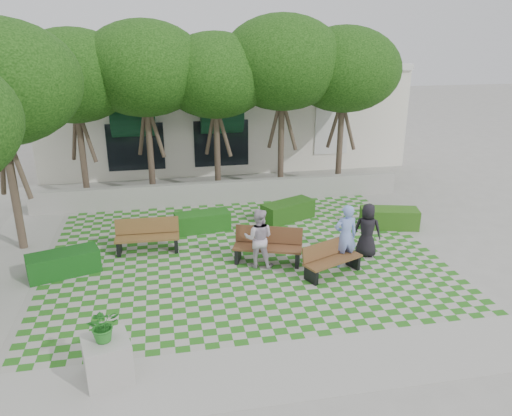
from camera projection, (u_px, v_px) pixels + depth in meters
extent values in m
plane|color=gray|center=(249.00, 270.00, 14.90)|extent=(90.00, 90.00, 0.00)
plane|color=#2B721E|center=(244.00, 256.00, 15.82)|extent=(12.00, 12.00, 0.00)
cube|color=#9E9B93|center=(289.00, 369.00, 10.56)|extent=(16.00, 2.00, 0.01)
cube|color=#9E9B93|center=(0.00, 276.00, 14.53)|extent=(2.00, 12.00, 0.01)
cube|color=#9E9B93|center=(222.00, 192.00, 20.46)|extent=(15.00, 0.36, 0.90)
cube|color=brown|center=(333.00, 260.00, 14.46)|extent=(1.92, 1.26, 0.06)
cube|color=brown|center=(327.00, 248.00, 14.57)|extent=(1.75, 0.86, 0.47)
cube|color=black|center=(311.00, 275.00, 14.10)|extent=(0.30, 0.51, 0.45)
cube|color=black|center=(353.00, 260.00, 14.98)|extent=(0.30, 0.51, 0.45)
cube|color=#57341D|center=(268.00, 248.00, 15.15)|extent=(2.16, 1.28, 0.07)
cube|color=#57341D|center=(269.00, 234.00, 15.33)|extent=(2.00, 0.82, 0.52)
cube|color=black|center=(238.00, 254.00, 15.37)|extent=(0.30, 0.58, 0.51)
cube|color=black|center=(298.00, 257.00, 15.12)|extent=(0.30, 0.58, 0.51)
cube|color=brown|center=(147.00, 238.00, 15.91)|extent=(2.04, 0.68, 0.07)
cube|color=brown|center=(147.00, 225.00, 16.08)|extent=(2.02, 0.21, 0.51)
cube|color=black|center=(119.00, 247.00, 15.87)|extent=(0.13, 0.56, 0.49)
cube|color=black|center=(176.00, 243.00, 16.14)|extent=(0.13, 0.56, 0.49)
cube|color=#275316|center=(389.00, 218.00, 17.96)|extent=(2.16, 1.29, 0.71)
cube|color=#1D4813|center=(288.00, 211.00, 18.67)|extent=(2.16, 1.56, 0.70)
cube|color=#185015|center=(203.00, 222.00, 17.69)|extent=(1.99, 1.00, 0.67)
cube|color=#124515|center=(64.00, 263.00, 14.53)|extent=(2.14, 1.37, 0.70)
cube|color=#9E9B93|center=(107.00, 359.00, 10.18)|extent=(1.09, 1.09, 0.91)
imported|color=#287B26|center=(103.00, 325.00, 9.90)|extent=(0.75, 0.68, 0.71)
imported|color=#7D96E3|center=(346.00, 236.00, 14.80)|extent=(0.73, 0.48, 1.97)
imported|color=black|center=(367.00, 230.00, 15.56)|extent=(1.00, 0.87, 1.72)
imported|color=silver|center=(259.00, 238.00, 14.83)|extent=(1.06, 0.93, 1.83)
cylinder|color=#47382B|center=(83.00, 158.00, 20.30)|extent=(0.26, 0.26, 3.64)
ellipsoid|color=#1E4C11|center=(73.00, 76.00, 19.19)|extent=(4.80, 4.80, 3.60)
cylinder|color=#47382B|center=(150.00, 153.00, 20.76)|extent=(0.26, 0.26, 3.81)
ellipsoid|color=#1E4C11|center=(144.00, 68.00, 19.60)|extent=(5.00, 5.00, 3.75)
cylinder|color=#47382B|center=(217.00, 152.00, 21.30)|extent=(0.26, 0.26, 3.58)
ellipsoid|color=#1E4C11|center=(215.00, 75.00, 20.21)|extent=(4.60, 4.60, 3.45)
cylinder|color=#47382B|center=(281.00, 146.00, 21.74)|extent=(0.26, 0.26, 3.92)
ellipsoid|color=#1E4C11|center=(282.00, 62.00, 20.55)|extent=(5.20, 5.20, 3.90)
cylinder|color=#47382B|center=(340.00, 146.00, 22.27)|extent=(0.26, 0.26, 3.70)
ellipsoid|color=#1E4C11|center=(344.00, 69.00, 21.14)|extent=(4.80, 4.80, 3.60)
cylinder|color=#47382B|center=(14.00, 193.00, 15.76)|extent=(0.26, 0.26, 3.81)
cube|color=white|center=(221.00, 111.00, 27.33)|extent=(18.00, 8.00, 5.00)
cube|color=white|center=(230.00, 70.00, 22.78)|extent=(18.00, 0.30, 0.30)
cube|color=black|center=(332.00, 127.00, 24.62)|extent=(1.40, 0.10, 2.40)
cylinder|color=#103B22|center=(133.00, 117.00, 22.64)|extent=(3.00, 1.80, 1.80)
cube|color=black|center=(136.00, 147.00, 23.12)|extent=(2.60, 0.08, 2.20)
cylinder|color=#103B22|center=(221.00, 114.00, 23.36)|extent=(3.00, 1.80, 1.80)
cube|color=black|center=(221.00, 143.00, 23.83)|extent=(2.60, 0.08, 2.20)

